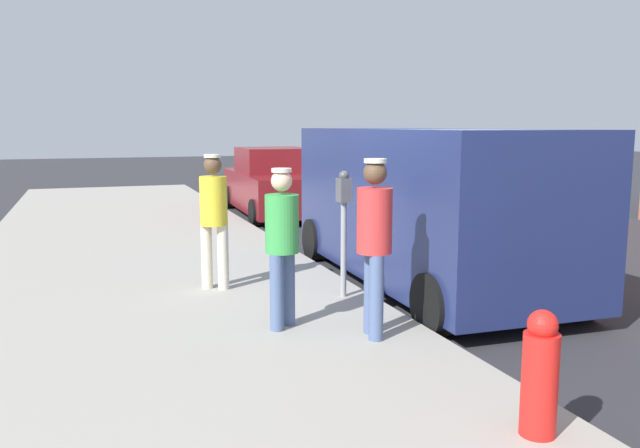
{
  "coord_description": "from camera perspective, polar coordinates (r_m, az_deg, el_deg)",
  "views": [
    {
      "loc": [
        4.19,
        6.84,
        2.19
      ],
      "look_at": [
        1.65,
        -0.22,
        1.05
      ],
      "focal_mm": 36.36,
      "sensor_mm": 36.0,
      "label": 1
    }
  ],
  "objects": [
    {
      "name": "ground_plane",
      "position": [
        8.31,
        11.38,
        -6.81
      ],
      "size": [
        80.0,
        80.0,
        0.0
      ],
      "primitive_type": "plane",
      "color": "#2D2D33"
    },
    {
      "name": "parking_meter_near",
      "position": [
        7.68,
        2.11,
        1.08
      ],
      "size": [
        0.14,
        0.18,
        1.52
      ],
      "color": "gray",
      "rests_on": "sidewalk_slab"
    },
    {
      "name": "pedestrian_in_green",
      "position": [
        6.5,
        -3.35,
        -1.24
      ],
      "size": [
        0.34,
        0.34,
        1.63
      ],
      "color": "#4C608C",
      "rests_on": "sidewalk_slab"
    },
    {
      "name": "parked_van",
      "position": [
        8.96,
        9.33,
        1.9
      ],
      "size": [
        2.26,
        5.26,
        2.15
      ],
      "color": "navy",
      "rests_on": "ground"
    },
    {
      "name": "parked_sedan_behind",
      "position": [
        16.03,
        -3.96,
        3.47
      ],
      "size": [
        2.09,
        4.47,
        1.65
      ],
      "color": "maroon",
      "rests_on": "ground"
    },
    {
      "name": "fire_hydrant",
      "position": [
        4.61,
        18.8,
        -12.46
      ],
      "size": [
        0.24,
        0.24,
        0.86
      ],
      "color": "red",
      "rests_on": "sidewalk_slab"
    },
    {
      "name": "pedestrian_in_red",
      "position": [
        6.21,
        4.8,
        -1.05
      ],
      "size": [
        0.34,
        0.36,
        1.74
      ],
      "color": "#4C608C",
      "rests_on": "sidewalk_slab"
    },
    {
      "name": "sidewalk_slab",
      "position": [
        7.19,
        -13.55,
        -8.72
      ],
      "size": [
        5.0,
        32.0,
        0.15
      ],
      "primitive_type": "cube",
      "color": "#9E998E",
      "rests_on": "ground"
    },
    {
      "name": "pedestrian_in_yellow",
      "position": [
        8.16,
        -9.33,
        1.0
      ],
      "size": [
        0.34,
        0.34,
        1.69
      ],
      "color": "beige",
      "rests_on": "sidewalk_slab"
    }
  ]
}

